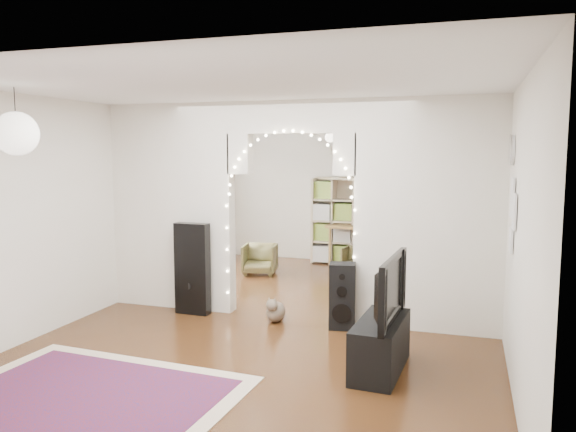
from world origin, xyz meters
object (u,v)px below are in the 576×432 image
(media_console, at_px, (380,346))
(dining_chair_left, at_px, (260,259))
(floor_speaker, at_px, (342,296))
(bookcase, at_px, (354,221))
(dining_table, at_px, (362,228))
(acoustic_guitar, at_px, (191,284))
(dining_chair_right, at_px, (357,259))

(media_console, relative_size, dining_chair_left, 1.77)
(floor_speaker, xyz_separation_m, bookcase, (-0.60, 3.75, 0.41))
(dining_table, relative_size, dining_chair_left, 2.15)
(acoustic_guitar, relative_size, dining_table, 0.73)
(floor_speaker, bearing_deg, acoustic_guitar, 170.02)
(bookcase, distance_m, dining_table, 0.19)
(acoustic_guitar, height_order, dining_chair_left, acoustic_guitar)
(floor_speaker, xyz_separation_m, media_console, (0.63, -1.17, -0.14))
(floor_speaker, relative_size, dining_table, 0.64)
(dining_table, distance_m, dining_chair_right, 0.77)
(dining_table, bearing_deg, dining_chair_left, -138.34)
(dining_chair_left, distance_m, dining_chair_right, 1.69)
(dining_table, bearing_deg, bookcase, -178.91)
(floor_speaker, distance_m, dining_chair_right, 3.17)
(floor_speaker, bearing_deg, dining_chair_left, 118.80)
(media_console, height_order, dining_table, dining_table)
(dining_table, distance_m, dining_chair_left, 2.04)
(media_console, bearing_deg, dining_table, 105.81)
(acoustic_guitar, distance_m, dining_table, 4.06)
(media_console, bearing_deg, bookcase, 107.39)
(dining_table, bearing_deg, acoustic_guitar, -111.21)
(media_console, xyz_separation_m, dining_chair_left, (-2.59, 3.63, 0.01))
(acoustic_guitar, bearing_deg, media_console, -8.07)
(dining_chair_left, relative_size, dining_chair_right, 1.19)
(floor_speaker, xyz_separation_m, dining_chair_right, (-0.42, 3.14, -0.17))
(floor_speaker, xyz_separation_m, dining_table, (-0.46, 3.75, 0.29))
(acoustic_guitar, relative_size, bookcase, 0.56)
(acoustic_guitar, bearing_deg, floor_speaker, 15.95)
(media_console, relative_size, bookcase, 0.62)
(acoustic_guitar, xyz_separation_m, media_console, (2.62, -1.17, -0.14))
(bookcase, relative_size, dining_chair_right, 3.35)
(dining_table, xyz_separation_m, dining_chair_left, (-1.51, -1.30, -0.42))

